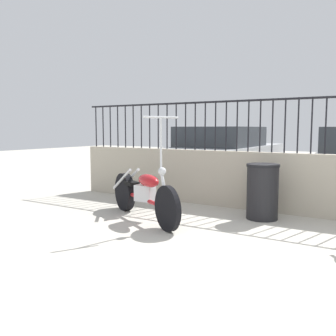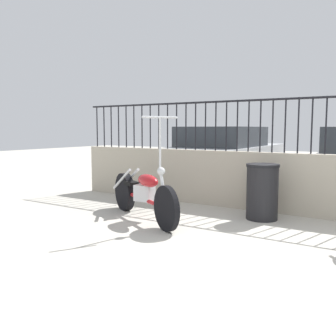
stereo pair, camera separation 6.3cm
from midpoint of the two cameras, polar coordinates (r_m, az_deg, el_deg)
ground_plane at (r=3.36m, az=18.48°, el=-18.08°), size 40.00×40.00×0.00m
motorcycle_red at (r=5.67m, az=-3.88°, el=-3.74°), size 1.91×1.14×1.53m
trash_bin at (r=5.77m, az=14.47°, el=-3.50°), size 0.49×0.49×0.83m
car_silver at (r=9.23m, az=8.88°, el=1.93°), size 1.79×4.42×1.40m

